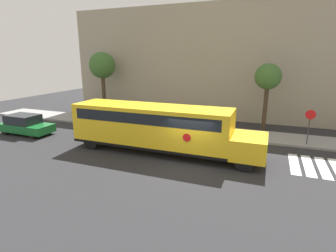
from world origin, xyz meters
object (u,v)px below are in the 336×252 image
school_bus (157,126)px  tree_far_sidewalk (102,66)px  stop_sign (309,123)px  parked_car (25,125)px  tree_near_sidewalk (268,78)px

school_bus → tree_far_sidewalk: size_ratio=1.88×
stop_sign → tree_far_sidewalk: size_ratio=0.39×
school_bus → tree_far_sidewalk: bearing=139.1°
school_bus → stop_sign: size_ratio=4.75×
parked_car → tree_near_sidewalk: (16.99, 7.67, 3.45)m
school_bus → parked_car: 11.01m
stop_sign → tree_far_sidewalk: 18.92m
school_bus → parked_car: school_bus is taller
school_bus → tree_far_sidewalk: (-9.44, 8.16, 3.20)m
school_bus → parked_car: (-10.97, -0.08, -0.93)m
stop_sign → parked_car: bearing=-167.1°
parked_car → tree_far_sidewalk: 9.35m
stop_sign → tree_near_sidewalk: size_ratio=0.47×
tree_near_sidewalk → school_bus: bearing=-128.4°
school_bus → tree_far_sidewalk: tree_far_sidewalk is taller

